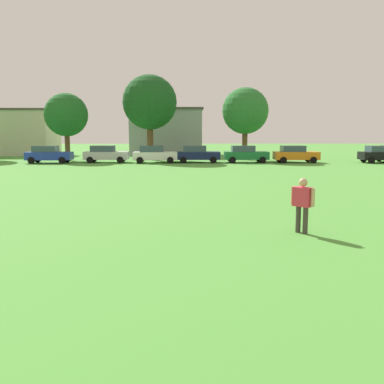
% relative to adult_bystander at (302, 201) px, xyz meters
% --- Properties ---
extents(ground_plane, '(160.00, 160.00, 0.00)m').
position_rel_adult_bystander_xyz_m(ground_plane, '(-7.54, 15.23, -1.00)').
color(ground_plane, '#4C9338').
extents(adult_bystander, '(0.60, 0.62, 1.68)m').
position_rel_adult_bystander_xyz_m(adult_bystander, '(0.00, 0.00, 0.00)').
color(adult_bystander, '#3F3833').
rests_on(adult_bystander, ground).
extents(parked_car_blue_0, '(4.30, 2.02, 1.68)m').
position_rel_adult_bystander_xyz_m(parked_car_blue_0, '(-16.70, 29.09, -0.14)').
color(parked_car_blue_0, '#1E38AD').
rests_on(parked_car_blue_0, ground).
extents(parked_car_silver_1, '(4.30, 2.02, 1.68)m').
position_rel_adult_bystander_xyz_m(parked_car_silver_1, '(-11.27, 29.69, -0.14)').
color(parked_car_silver_1, silver).
rests_on(parked_car_silver_1, ground).
extents(parked_car_white_2, '(4.30, 2.02, 1.68)m').
position_rel_adult_bystander_xyz_m(parked_car_white_2, '(-6.37, 29.11, -0.14)').
color(parked_car_white_2, white).
rests_on(parked_car_white_2, ground).
extents(parked_car_navy_3, '(4.30, 2.02, 1.68)m').
position_rel_adult_bystander_xyz_m(parked_car_navy_3, '(-2.19, 29.41, -0.14)').
color(parked_car_navy_3, '#141E4C').
rests_on(parked_car_navy_3, ground).
extents(parked_car_green_4, '(4.30, 2.02, 1.68)m').
position_rel_adult_bystander_xyz_m(parked_car_green_4, '(2.59, 29.36, -0.14)').
color(parked_car_green_4, '#196B38').
rests_on(parked_car_green_4, ground).
extents(parked_car_orange_5, '(4.30, 2.02, 1.68)m').
position_rel_adult_bystander_xyz_m(parked_car_orange_5, '(7.48, 29.09, -0.14)').
color(parked_car_orange_5, orange).
rests_on(parked_car_orange_5, ground).
extents(parked_car_black_6, '(4.30, 2.02, 1.68)m').
position_rel_adult_bystander_xyz_m(parked_car_black_6, '(15.92, 28.73, -0.14)').
color(parked_car_black_6, black).
rests_on(parked_car_black_6, ground).
extents(tree_left, '(4.53, 4.53, 7.06)m').
position_rel_adult_bystander_xyz_m(tree_left, '(-15.88, 33.00, 3.77)').
color(tree_left, brown).
rests_on(tree_left, ground).
extents(tree_right, '(5.82, 5.82, 9.07)m').
position_rel_adult_bystander_xyz_m(tree_right, '(-7.15, 33.78, 5.13)').
color(tree_right, brown).
rests_on(tree_right, ground).
extents(tree_far_right, '(4.97, 4.97, 7.75)m').
position_rel_adult_bystander_xyz_m(tree_far_right, '(3.12, 33.60, 4.23)').
color(tree_far_right, brown).
rests_on(tree_far_right, ground).
extents(house_left, '(10.82, 6.86, 5.93)m').
position_rel_adult_bystander_xyz_m(house_left, '(-25.79, 44.07, 1.98)').
color(house_left, beige).
rests_on(house_left, ground).
extents(house_right, '(9.28, 9.28, 6.00)m').
position_rel_adult_bystander_xyz_m(house_right, '(-5.72, 44.07, 2.01)').
color(house_right, '#9999A3').
rests_on(house_right, ground).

